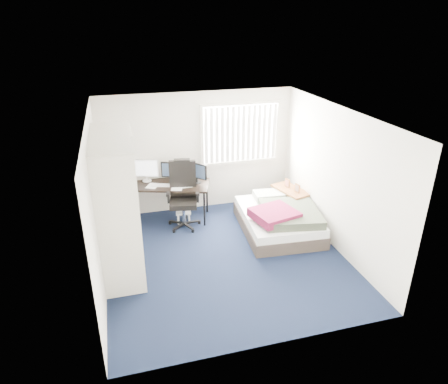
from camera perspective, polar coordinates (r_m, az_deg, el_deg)
The scene contains 10 objects.
ground at distance 7.04m, azimuth 0.17°, elevation -9.28°, with size 4.20×4.20×0.00m, color black.
room_shell at distance 6.34m, azimuth 0.19°, elevation 2.22°, with size 4.20×4.20×4.20m.
window_assembly at distance 8.41m, azimuth 2.37°, elevation 8.35°, with size 1.72×0.09×1.32m.
closet at distance 6.44m, azimuth -14.94°, elevation 0.23°, with size 0.64×1.84×2.22m.
desk at distance 8.09m, azimuth -7.67°, elevation 1.41°, with size 1.69×1.17×1.22m.
office_chair at distance 7.89m, azimuth -5.81°, elevation -1.30°, with size 0.73×0.73×1.33m.
footstool at distance 8.11m, azimuth -5.81°, elevation -3.11°, with size 0.33×0.28×0.24m.
nightstand at distance 8.36m, azimuth 9.52°, elevation -0.02°, with size 0.63×0.92×0.76m.
bed at distance 7.78m, azimuth 7.90°, elevation -3.80°, with size 1.49×1.91×0.61m.
pine_box at distance 6.77m, azimuth -13.59°, elevation -10.20°, with size 0.35×0.26×0.26m, color #9F754F.
Camera 1 is at (-1.59, -5.67, 3.85)m, focal length 32.00 mm.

